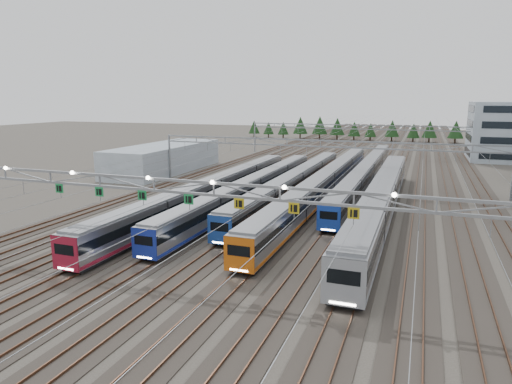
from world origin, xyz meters
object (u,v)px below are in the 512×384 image
(train_b, at_px, (252,188))
(train_c, at_px, (295,183))
(west_shed, at_px, (165,158))
(gantry_near, at_px, (213,192))
(train_e, at_px, (366,173))
(gantry_mid, at_px, (320,149))
(train_f, at_px, (382,198))
(gantry_far, at_px, (359,131))
(train_d, at_px, (326,183))
(train_a, at_px, (213,190))

(train_b, height_order, train_c, train_c)
(train_b, distance_m, west_shed, 33.06)
(gantry_near, bearing_deg, train_b, 104.00)
(train_c, bearing_deg, train_e, 56.22)
(train_b, distance_m, gantry_mid, 15.52)
(train_f, bearing_deg, gantry_far, 100.59)
(train_c, height_order, gantry_mid, gantry_mid)
(train_e, relative_size, gantry_far, 1.16)
(train_e, bearing_deg, west_shed, 179.70)
(train_d, xyz_separation_m, gantry_mid, (-2.25, 5.95, 4.38))
(train_d, distance_m, gantry_near, 34.62)
(train_e, distance_m, gantry_far, 39.42)
(train_b, height_order, west_shed, west_shed)
(train_e, relative_size, gantry_mid, 1.16)
(train_d, relative_size, train_e, 1.05)
(train_d, distance_m, train_e, 13.16)
(train_d, xyz_separation_m, train_e, (4.50, 12.37, -0.08))
(train_d, height_order, train_f, train_f)
(train_a, distance_m, train_c, 13.34)
(gantry_far, bearing_deg, gantry_mid, -90.00)
(train_e, distance_m, west_shed, 39.93)
(train_a, distance_m, gantry_near, 26.29)
(train_a, relative_size, train_b, 1.03)
(train_a, height_order, west_shed, west_shed)
(train_c, distance_m, west_shed, 33.81)
(gantry_mid, xyz_separation_m, west_shed, (-33.17, 6.62, -3.74))
(train_b, relative_size, west_shed, 1.81)
(train_f, height_order, gantry_near, gantry_near)
(train_a, height_order, train_f, train_f)
(gantry_near, distance_m, west_shed, 57.46)
(train_f, xyz_separation_m, gantry_near, (-11.30, -24.93, 4.82))
(train_a, xyz_separation_m, train_f, (22.50, 1.70, 0.28))
(train_d, relative_size, west_shed, 2.29)
(train_a, bearing_deg, gantry_near, -64.26)
(train_d, distance_m, train_f, 12.90)
(train_a, height_order, train_d, train_d)
(train_b, relative_size, train_d, 0.79)
(train_f, height_order, gantry_far, gantry_far)
(train_b, xyz_separation_m, gantry_near, (6.70, -26.88, 5.18))
(train_b, distance_m, train_d, 11.58)
(train_f, bearing_deg, train_e, 101.77)
(train_d, bearing_deg, gantry_near, -93.85)
(gantry_mid, height_order, gantry_far, same)
(train_b, height_order, gantry_mid, gantry_mid)
(train_f, xyz_separation_m, gantry_mid, (-11.25, 15.19, 4.12))
(gantry_far, relative_size, west_shed, 1.88)
(train_d, distance_m, west_shed, 37.59)
(west_shed, bearing_deg, train_e, -0.30)
(gantry_far, distance_m, west_shed, 50.86)
(train_c, height_order, west_shed, west_shed)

